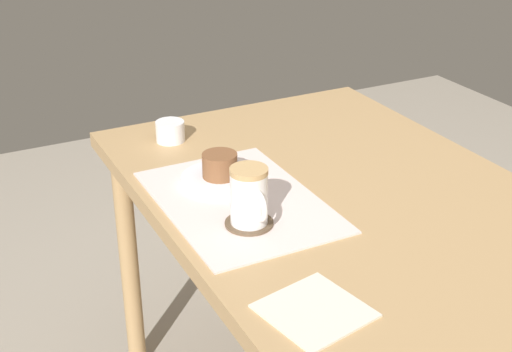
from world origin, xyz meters
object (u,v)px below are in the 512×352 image
(pastry_plate, at_px, (220,179))
(coffee_mug, at_px, (250,196))
(pastry, at_px, (220,165))
(sugar_bowl, at_px, (170,131))
(dining_table, at_px, (339,225))

(pastry_plate, distance_m, coffee_mug, 0.21)
(pastry, relative_size, sugar_bowl, 1.07)
(pastry, xyz_separation_m, sugar_bowl, (-0.26, -0.01, -0.02))
(coffee_mug, bearing_deg, sugar_bowl, 178.23)
(dining_table, xyz_separation_m, pastry, (-0.15, -0.21, 0.12))
(dining_table, xyz_separation_m, coffee_mug, (0.05, -0.24, 0.15))
(coffee_mug, bearing_deg, dining_table, 101.21)
(dining_table, height_order, sugar_bowl, sugar_bowl)
(dining_table, distance_m, pastry, 0.29)
(pastry, distance_m, sugar_bowl, 0.26)
(pastry_plate, height_order, pastry, pastry)
(dining_table, relative_size, pastry_plate, 6.52)
(pastry_plate, bearing_deg, dining_table, 54.84)
(pastry, height_order, sugar_bowl, pastry)
(dining_table, distance_m, sugar_bowl, 0.48)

